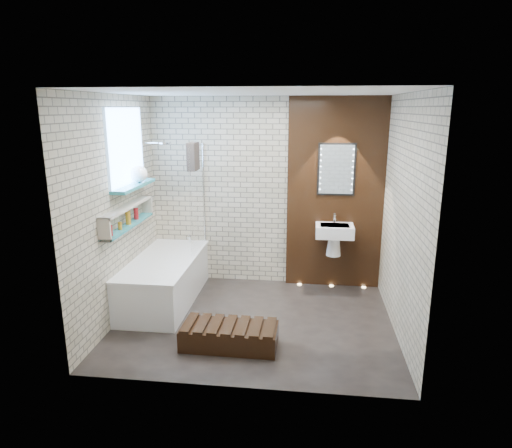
# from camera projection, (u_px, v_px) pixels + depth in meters

# --- Properties ---
(ground) EXTENTS (3.20, 3.20, 0.00)m
(ground) POSITION_uv_depth(u_px,v_px,m) (254.00, 321.00, 5.29)
(ground) COLOR black
(ground) RESTS_ON ground
(room_shell) EXTENTS (3.24, 3.20, 2.60)m
(room_shell) POSITION_uv_depth(u_px,v_px,m) (254.00, 214.00, 4.97)
(room_shell) COLOR tan
(room_shell) RESTS_ON ground
(walnut_panel) EXTENTS (1.30, 0.06, 2.60)m
(walnut_panel) POSITION_uv_depth(u_px,v_px,m) (335.00, 195.00, 6.08)
(walnut_panel) COLOR black
(walnut_panel) RESTS_ON ground
(clerestory_window) EXTENTS (0.18, 1.00, 0.94)m
(clerestory_window) POSITION_uv_depth(u_px,v_px,m) (127.00, 155.00, 5.33)
(clerestory_window) COLOR #7FADE0
(clerestory_window) RESTS_ON room_shell
(display_niche) EXTENTS (0.14, 1.30, 0.26)m
(display_niche) POSITION_uv_depth(u_px,v_px,m) (128.00, 216.00, 5.31)
(display_niche) COLOR teal
(display_niche) RESTS_ON room_shell
(bathtub) EXTENTS (0.79, 1.74, 0.70)m
(bathtub) POSITION_uv_depth(u_px,v_px,m) (165.00, 280.00, 5.79)
(bathtub) COLOR white
(bathtub) RESTS_ON ground
(bath_screen) EXTENTS (0.01, 0.78, 1.40)m
(bath_screen) POSITION_uv_depth(u_px,v_px,m) (197.00, 199.00, 5.93)
(bath_screen) COLOR white
(bath_screen) RESTS_ON bathtub
(towel) EXTENTS (0.10, 0.27, 0.35)m
(towel) POSITION_uv_depth(u_px,v_px,m) (193.00, 157.00, 5.64)
(towel) COLOR black
(towel) RESTS_ON bath_screen
(shower_head) EXTENTS (0.18, 0.18, 0.02)m
(shower_head) POSITION_uv_depth(u_px,v_px,m) (165.00, 143.00, 5.85)
(shower_head) COLOR silver
(shower_head) RESTS_ON room_shell
(washbasin) EXTENTS (0.50, 0.36, 0.58)m
(washbasin) POSITION_uv_depth(u_px,v_px,m) (334.00, 235.00, 6.02)
(washbasin) COLOR white
(washbasin) RESTS_ON walnut_panel
(led_mirror) EXTENTS (0.50, 0.02, 0.70)m
(led_mirror) POSITION_uv_depth(u_px,v_px,m) (336.00, 169.00, 5.95)
(led_mirror) COLOR black
(led_mirror) RESTS_ON walnut_panel
(walnut_step) EXTENTS (1.01, 0.46, 0.22)m
(walnut_step) POSITION_uv_depth(u_px,v_px,m) (229.00, 336.00, 4.72)
(walnut_step) COLOR black
(walnut_step) RESTS_ON ground
(niche_bottles) EXTENTS (0.06, 0.80, 0.16)m
(niche_bottles) POSITION_uv_depth(u_px,v_px,m) (127.00, 219.00, 5.27)
(niche_bottles) COLOR maroon
(niche_bottles) RESTS_ON display_niche
(sill_vases) EXTENTS (0.20, 0.20, 0.20)m
(sill_vases) POSITION_uv_depth(u_px,v_px,m) (139.00, 174.00, 5.54)
(sill_vases) COLOR white
(sill_vases) RESTS_ON clerestory_window
(floor_uplights) EXTENTS (0.96, 0.06, 0.01)m
(floor_uplights) POSITION_uv_depth(u_px,v_px,m) (331.00, 286.00, 6.34)
(floor_uplights) COLOR #FFD899
(floor_uplights) RESTS_ON ground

